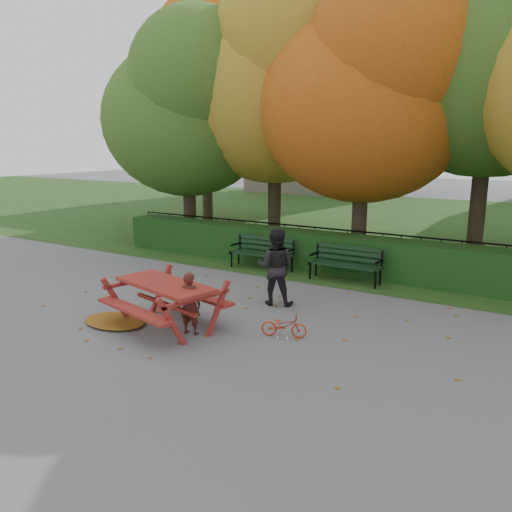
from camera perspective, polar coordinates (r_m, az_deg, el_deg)
The scene contains 18 objects.
ground at distance 10.04m, azimuth -3.58°, elevation -6.85°, with size 90.00×90.00×0.00m, color slate.
grass_strip at distance 22.67m, azimuth 17.12°, elevation 3.62°, with size 90.00×90.00×0.00m, color #1B3E15.
building_left at distance 36.94m, azimuth 8.58°, elevation 18.98°, with size 10.00×7.00×15.00m, color #BBA991.
hedge at distance 13.70m, azimuth 7.20°, elevation 0.56°, with size 13.00×0.90×1.00m, color black.
iron_fence at distance 14.42m, azimuth 8.51°, elevation 1.26°, with size 14.00×0.04×1.02m.
tree_a at distance 17.09m, azimuth -7.55°, elevation 16.49°, with size 5.88×5.60×7.48m.
tree_b at distance 16.63m, azimuth 2.92°, elevation 19.74°, with size 6.72×6.40×8.79m.
tree_c at distance 14.54m, azimuth 13.35°, elevation 18.16°, with size 6.30×6.00×8.00m.
tree_d at distance 15.29m, azimuth 26.93°, elevation 21.29°, with size 7.14×6.80×9.58m.
tree_f at distance 21.26m, azimuth -5.45°, elevation 18.93°, with size 6.93×6.60×9.19m.
bench_left at distance 13.59m, azimuth 0.81°, elevation 0.64°, with size 1.80×0.57×0.88m.
bench_right at distance 12.57m, azimuth 10.28°, elevation -0.56°, with size 1.80×0.57×0.88m.
picnic_table at distance 9.36m, azimuth -10.33°, elevation -4.15°, with size 2.35×2.06×0.99m.
leaf_pile at distance 10.00m, azimuth -15.82°, elevation -7.13°, with size 1.32×0.91×0.09m, color brown.
leaf_scatter at distance 10.28m, azimuth -2.62°, elevation -6.35°, with size 9.00×5.70×0.01m, color brown, non-canonical shape.
child at distance 9.02m, azimuth -7.57°, elevation -5.39°, with size 0.42×0.28×1.15m, color #461D16.
adult at distance 10.54m, azimuth 2.24°, elevation -1.25°, with size 0.80×0.62×1.64m, color black.
bicycle at distance 8.93m, azimuth 3.22°, elevation -7.93°, with size 0.28×0.81×0.43m, color #B93111.
Camera 1 is at (5.45, -7.75, 3.35)m, focal length 35.00 mm.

